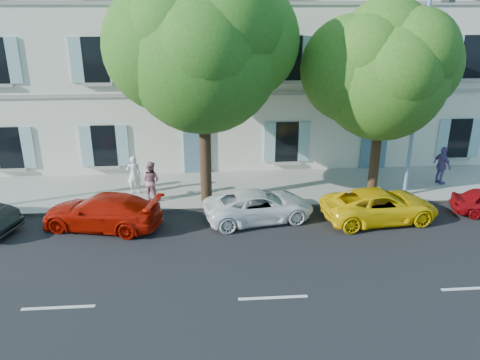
{
  "coord_description": "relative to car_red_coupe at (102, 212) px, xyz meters",
  "views": [
    {
      "loc": [
        -1.84,
        -15.26,
        7.8
      ],
      "look_at": [
        -0.48,
        2.0,
        1.4
      ],
      "focal_mm": 35.0,
      "sensor_mm": 36.0,
      "label": 1
    }
  ],
  "objects": [
    {
      "name": "street_lamp",
      "position": [
        12.52,
        1.78,
        4.09
      ],
      "size": [
        0.32,
        1.73,
        8.1
      ],
      "color": "#7293BF",
      "rests_on": "sidewalk"
    },
    {
      "name": "kerb",
      "position": [
        5.73,
        1.24,
        -0.57
      ],
      "size": [
        36.0,
        0.16,
        0.16
      ],
      "primitive_type": "cube",
      "color": "#9E998E",
      "rests_on": "ground"
    },
    {
      "name": "sidewalk",
      "position": [
        5.73,
        3.41,
        -0.57
      ],
      "size": [
        36.0,
        4.5,
        0.15
      ],
      "primitive_type": "cube",
      "color": "#A09E96",
      "rests_on": "ground"
    },
    {
      "name": "tree_right",
      "position": [
        11.1,
        2.12,
        4.53
      ],
      "size": [
        5.09,
        5.09,
        7.84
      ],
      "color": "#3A2819",
      "rests_on": "sidewalk"
    },
    {
      "name": "car_yellow_supercar",
      "position": [
        10.59,
        -0.18,
        -0.03
      ],
      "size": [
        4.66,
        2.55,
        1.24
      ],
      "primitive_type": "imported",
      "rotation": [
        0.0,
        0.0,
        1.68
      ],
      "color": "yellow",
      "rests_on": "ground"
    },
    {
      "name": "car_white_coupe",
      "position": [
        5.94,
        0.22,
        -0.06
      ],
      "size": [
        4.53,
        2.72,
        1.18
      ],
      "primitive_type": "imported",
      "rotation": [
        0.0,
        0.0,
        1.76
      ],
      "color": "white",
      "rests_on": "ground"
    },
    {
      "name": "car_red_coupe",
      "position": [
        0.0,
        0.0,
        0.0
      ],
      "size": [
        4.78,
        2.86,
        1.3
      ],
      "primitive_type": "imported",
      "rotation": [
        0.0,
        0.0,
        4.46
      ],
      "color": "#AB1104",
      "rests_on": "ground"
    },
    {
      "name": "pedestrian_c",
      "position": [
        14.69,
        3.14,
        0.38
      ],
      "size": [
        0.68,
        1.11,
        1.76
      ],
      "primitive_type": "imported",
      "rotation": [
        0.0,
        0.0,
        1.83
      ],
      "color": "#665399",
      "rests_on": "sidewalk"
    },
    {
      "name": "building",
      "position": [
        5.73,
        9.16,
        5.35
      ],
      "size": [
        28.0,
        7.0,
        12.0
      ],
      "primitive_type": "cube",
      "color": "silver",
      "rests_on": "ground"
    },
    {
      "name": "tree_left",
      "position": [
        3.92,
        1.99,
        5.42
      ],
      "size": [
        5.93,
        5.93,
        9.2
      ],
      "color": "#3A2819",
      "rests_on": "sidewalk"
    },
    {
      "name": "pedestrian_b",
      "position": [
        1.61,
        2.26,
        0.34
      ],
      "size": [
        1.01,
        0.92,
        1.68
      ],
      "primitive_type": "imported",
      "rotation": [
        0.0,
        0.0,
        2.7
      ],
      "color": "#B47381",
      "rests_on": "sidewalk"
    },
    {
      "name": "ground",
      "position": [
        5.73,
        -1.04,
        -0.65
      ],
      "size": [
        90.0,
        90.0,
        0.0
      ],
      "primitive_type": "plane",
      "color": "black"
    },
    {
      "name": "pedestrian_a",
      "position": [
        0.81,
        3.07,
        0.34
      ],
      "size": [
        0.68,
        0.52,
        1.68
      ],
      "primitive_type": "imported",
      "rotation": [
        0.0,
        0.0,
        3.35
      ],
      "color": "white",
      "rests_on": "sidewalk"
    }
  ]
}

